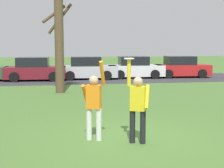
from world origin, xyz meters
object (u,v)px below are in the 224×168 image
object	(u,v)px
parked_car_silver	(87,69)
parked_car_maroon	(35,70)
person_defender	(94,102)
bare_tree_tall	(59,24)
parked_car_red	(181,68)
person_catcher	(138,104)
frisbee_disc	(129,59)
parked_car_white	(135,68)

from	to	relation	value
parked_car_silver	parked_car_maroon	bearing A→B (deg)	-171.16
person_defender	bare_tree_tall	size ratio (longest dim) A/B	0.28
parked_car_red	parked_car_maroon	bearing A→B (deg)	-173.86
person_catcher	parked_car_silver	xyz separation A→B (m)	(0.31, 15.72, -0.25)
parked_car_maroon	bare_tree_tall	world-z (taller)	bare_tree_tall
parked_car_maroon	parked_car_red	xyz separation A→B (m)	(10.78, 0.52, 0.00)
person_catcher	frisbee_disc	distance (m)	1.13
frisbee_disc	parked_car_red	distance (m)	17.60
parked_car_maroon	parked_car_red	size ratio (longest dim) A/B	1.00
parked_car_maroon	bare_tree_tall	size ratio (longest dim) A/B	0.58
frisbee_disc	bare_tree_tall	world-z (taller)	bare_tree_tall
parked_car_silver	parked_car_red	size ratio (longest dim) A/B	1.00
person_defender	frisbee_disc	distance (m)	1.43
person_defender	parked_car_silver	xyz separation A→B (m)	(1.34, 15.26, -0.25)
person_defender	parked_car_white	distance (m)	16.25
parked_car_white	parked_car_red	distance (m)	3.59
parked_car_maroon	parked_car_silver	xyz separation A→B (m)	(3.65, 0.35, 0.00)
frisbee_disc	bare_tree_tall	xyz separation A→B (m)	(-1.51, 9.04, 1.39)
parked_car_red	parked_car_white	bearing A→B (deg)	-177.61
parked_car_white	parked_car_silver	bearing A→B (deg)	-172.86
person_catcher	frisbee_disc	xyz separation A→B (m)	(-0.21, 0.09, 1.11)
person_catcher	parked_car_maroon	size ratio (longest dim) A/B	0.50
parked_car_maroon	parked_car_red	bearing A→B (deg)	6.14
person_catcher	parked_car_maroon	distance (m)	15.73
person_catcher	parked_car_white	xyz separation A→B (m)	(3.85, 15.95, -0.25)
parked_car_maroon	parked_car_red	distance (m)	10.79
person_catcher	bare_tree_tall	distance (m)	9.62
parked_car_white	person_catcher	bearing A→B (deg)	-100.20
person_defender	parked_car_maroon	bearing A→B (deg)	122.84
person_catcher	frisbee_disc	world-z (taller)	frisbee_disc
person_catcher	parked_car_maroon	bearing A→B (deg)	-53.71
frisbee_disc	parked_car_maroon	size ratio (longest dim) A/B	0.06
person_catcher	parked_car_silver	bearing A→B (deg)	-67.10
person_defender	parked_car_white	size ratio (longest dim) A/B	0.49
parked_car_silver	parked_car_red	distance (m)	7.13
person_catcher	parked_car_silver	distance (m)	15.72
parked_car_silver	bare_tree_tall	distance (m)	7.42
person_defender	frisbee_disc	size ratio (longest dim) A/B	8.13
person_catcher	person_defender	size ratio (longest dim) A/B	1.02
person_catcher	parked_car_red	distance (m)	17.55
frisbee_disc	bare_tree_tall	distance (m)	9.27
parked_car_silver	parked_car_white	size ratio (longest dim) A/B	1.00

